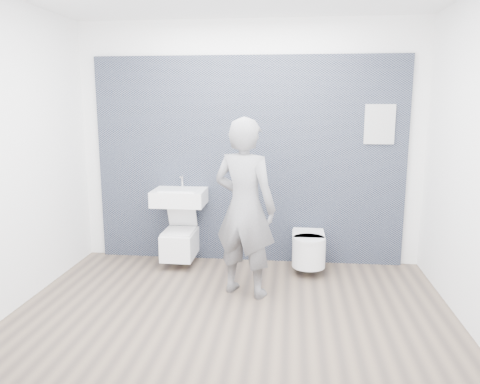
# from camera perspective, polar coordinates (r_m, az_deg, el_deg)

# --- Properties ---
(ground) EXTENTS (4.00, 4.00, 0.00)m
(ground) POSITION_cam_1_polar(r_m,az_deg,el_deg) (4.40, -0.89, -14.41)
(ground) COLOR brown
(ground) RESTS_ON ground
(room_shell) EXTENTS (4.00, 4.00, 4.00)m
(room_shell) POSITION_cam_1_polar(r_m,az_deg,el_deg) (3.98, -0.97, 8.85)
(room_shell) COLOR white
(room_shell) RESTS_ON ground
(tile_wall) EXTENTS (3.60, 0.06, 2.40)m
(tile_wall) POSITION_cam_1_polar(r_m,az_deg,el_deg) (5.76, 0.97, -8.15)
(tile_wall) COLOR black
(tile_wall) RESTS_ON ground
(washbasin) EXTENTS (0.60, 0.45, 0.45)m
(washbasin) POSITION_cam_1_polar(r_m,az_deg,el_deg) (5.42, -7.40, -0.58)
(washbasin) COLOR white
(washbasin) RESTS_ON ground
(toilet_square) EXTENTS (0.36, 0.52, 0.68)m
(toilet_square) POSITION_cam_1_polar(r_m,az_deg,el_deg) (5.53, -7.34, -6.06)
(toilet_square) COLOR white
(toilet_square) RESTS_ON ground
(toilet_rounded) EXTENTS (0.37, 0.62, 0.33)m
(toilet_rounded) POSITION_cam_1_polar(r_m,az_deg,el_deg) (5.33, 8.34, -6.86)
(toilet_rounded) COLOR white
(toilet_rounded) RESTS_ON ground
(info_placard) EXTENTS (0.33, 0.03, 0.44)m
(info_placard) POSITION_cam_1_polar(r_m,az_deg,el_deg) (5.77, 15.75, -8.53)
(info_placard) COLOR white
(info_placard) RESTS_ON ground
(visitor) EXTENTS (0.74, 0.61, 1.75)m
(visitor) POSITION_cam_1_polar(r_m,az_deg,el_deg) (4.53, 0.58, -1.95)
(visitor) COLOR slate
(visitor) RESTS_ON ground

